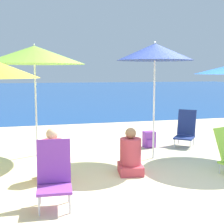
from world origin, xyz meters
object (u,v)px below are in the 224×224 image
object	(u,v)px
person_seated_near	(53,159)
beach_umbrella_navy	(155,52)
backpack_purple	(149,139)
beach_chair_navy	(186,129)
person_seated_far	(130,156)
beach_chair_purple	(54,173)
beach_umbrella_lime	(34,55)

from	to	relation	value
person_seated_near	beach_umbrella_navy	bearing A→B (deg)	7.80
beach_umbrella_navy	backpack_purple	distance (m)	2.16
beach_chair_navy	person_seated_far	size ratio (longest dim) A/B	1.05
beach_chair_navy	beach_chair_purple	xyz separation A→B (m)	(-3.26, -2.61, 0.04)
beach_chair_purple	beach_chair_navy	bearing A→B (deg)	42.58
beach_umbrella_navy	beach_chair_purple	size ratio (longest dim) A/B	2.71
beach_umbrella_navy	beach_chair_navy	world-z (taller)	beach_umbrella_navy
beach_umbrella_navy	person_seated_near	world-z (taller)	beach_umbrella_navy
beach_umbrella_lime	beach_chair_navy	world-z (taller)	beach_umbrella_lime
beach_umbrella_navy	beach_chair_purple	xyz separation A→B (m)	(-2.11, -1.78, -1.69)
beach_umbrella_lime	person_seated_far	xyz separation A→B (m)	(1.54, -1.61, -1.77)
beach_umbrella_lime	beach_umbrella_navy	bearing A→B (deg)	-19.41
beach_umbrella_navy	beach_umbrella_lime	bearing A→B (deg)	160.59
person_seated_near	beach_umbrella_lime	bearing A→B (deg)	86.01
beach_umbrella_lime	person_seated_near	world-z (taller)	beach_umbrella_lime
beach_chair_purple	backpack_purple	world-z (taller)	beach_chair_purple
beach_umbrella_lime	beach_umbrella_navy	distance (m)	2.42
person_seated_far	beach_umbrella_navy	bearing A→B (deg)	55.67
beach_chair_navy	backpack_purple	world-z (taller)	beach_chair_navy
beach_umbrella_navy	backpack_purple	bearing A→B (deg)	73.94
beach_umbrella_lime	beach_chair_navy	size ratio (longest dim) A/B	2.73
person_seated_near	person_seated_far	world-z (taller)	person_seated_near
beach_chair_purple	person_seated_far	xyz separation A→B (m)	(1.36, 0.98, -0.12)
person_seated_near	backpack_purple	world-z (taller)	person_seated_near
beach_chair_navy	beach_chair_purple	distance (m)	4.18
beach_umbrella_lime	person_seated_near	bearing A→B (deg)	-81.87
beach_umbrella_navy	beach_chair_navy	distance (m)	2.24
beach_umbrella_lime	beach_chair_navy	bearing A→B (deg)	0.45
beach_chair_purple	person_seated_near	xyz separation A→B (m)	(0.05, 1.04, -0.10)
beach_chair_purple	person_seated_near	distance (m)	1.04
beach_umbrella_lime	person_seated_far	distance (m)	2.84
beach_umbrella_navy	person_seated_near	xyz separation A→B (m)	(-2.06, -0.75, -1.79)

